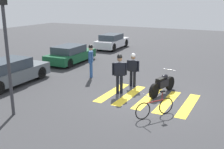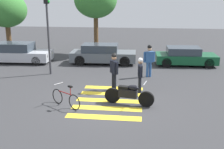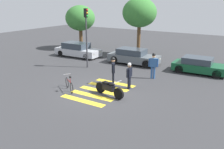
# 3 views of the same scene
# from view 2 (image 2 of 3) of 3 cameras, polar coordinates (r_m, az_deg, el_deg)

# --- Properties ---
(ground_plane) EXTENTS (60.00, 60.00, 0.00)m
(ground_plane) POSITION_cam_2_polar(r_m,az_deg,el_deg) (12.54, -0.58, -5.37)
(ground_plane) COLOR #38383A
(police_motorcycle) EXTENTS (2.16, 0.73, 1.05)m
(police_motorcycle) POSITION_cam_2_polar(r_m,az_deg,el_deg) (11.96, 3.49, -4.08)
(police_motorcycle) COLOR black
(police_motorcycle) RESTS_ON ground_plane
(leaning_bicycle) EXTENTS (1.48, 1.01, 0.99)m
(leaning_bicycle) POSITION_cam_2_polar(r_m,az_deg,el_deg) (11.92, -9.47, -4.85)
(leaning_bicycle) COLOR black
(leaning_bicycle) RESTS_ON ground_plane
(officer_on_foot) EXTENTS (0.23, 0.65, 1.72)m
(officer_on_foot) POSITION_cam_2_polar(r_m,az_deg,el_deg) (13.40, 5.78, 0.38)
(officer_on_foot) COLOR black
(officer_on_foot) RESTS_ON ground_plane
(officer_by_motorcycle) EXTENTS (0.44, 0.60, 1.89)m
(officer_by_motorcycle) POSITION_cam_2_polar(r_m,az_deg,el_deg) (13.57, 0.42, 1.20)
(officer_by_motorcycle) COLOR black
(officer_by_motorcycle) RESTS_ON ground_plane
(pedestrian_bystander) EXTENTS (0.65, 0.38, 1.88)m
(pedestrian_bystander) POSITION_cam_2_polar(r_m,az_deg,el_deg) (16.06, 7.64, 3.32)
(pedestrian_bystander) COLOR #2D5999
(pedestrian_bystander) RESTS_ON ground_plane
(crosswalk_stripes) EXTENTS (2.96, 4.05, 0.01)m
(crosswalk_stripes) POSITION_cam_2_polar(r_m,az_deg,el_deg) (12.54, -0.58, -5.36)
(crosswalk_stripes) COLOR yellow
(crosswalk_stripes) RESTS_ON ground_plane
(car_silver_sedan) EXTENTS (4.65, 1.97, 1.38)m
(car_silver_sedan) POSITION_cam_2_polar(r_m,az_deg,el_deg) (20.79, -18.85, 4.20)
(car_silver_sedan) COLOR black
(car_silver_sedan) RESTS_ON ground_plane
(car_grey_coupe) EXTENTS (4.52, 1.88, 1.34)m
(car_grey_coupe) POSITION_cam_2_polar(r_m,az_deg,el_deg) (19.33, -1.94, 4.20)
(car_grey_coupe) COLOR black
(car_grey_coupe) RESTS_ON ground_plane
(car_green_compact) EXTENTS (4.06, 1.88, 1.23)m
(car_green_compact) POSITION_cam_2_polar(r_m,az_deg,el_deg) (19.49, 14.77, 3.62)
(car_green_compact) COLOR black
(car_green_compact) RESTS_ON ground_plane
(traffic_light_pole) EXTENTS (0.33, 0.24, 4.81)m
(traffic_light_pole) POSITION_cam_2_polar(r_m,az_deg,el_deg) (16.61, -13.06, 10.77)
(traffic_light_pole) COLOR #38383D
(traffic_light_pole) RESTS_ON ground_plane
(street_tree_near) EXTENTS (3.30, 3.30, 4.88)m
(street_tree_near) POSITION_cam_2_polar(r_m,az_deg,el_deg) (24.44, -20.91, 12.24)
(street_tree_near) COLOR brown
(street_tree_near) RESTS_ON ground_plane
(street_tree_mid) EXTENTS (3.29, 3.29, 5.67)m
(street_tree_mid) POSITION_cam_2_polar(r_m,az_deg,el_deg) (22.06, -3.39, 14.99)
(street_tree_mid) COLOR brown
(street_tree_mid) RESTS_ON ground_plane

